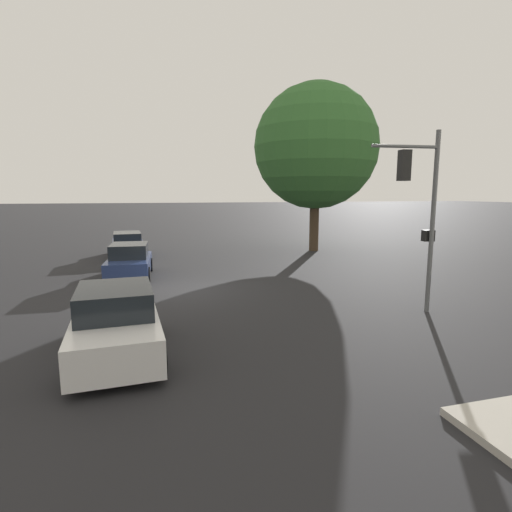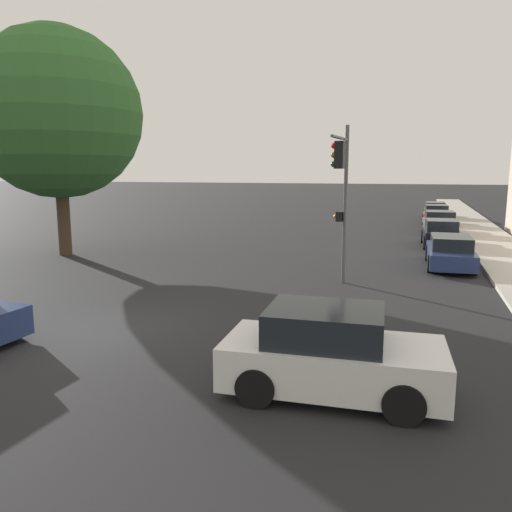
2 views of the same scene
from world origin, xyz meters
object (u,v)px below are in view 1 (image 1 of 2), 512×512
at_px(crossing_car_0, 129,261).
at_px(street_tree, 316,147).
at_px(crossing_car_2, 128,245).
at_px(crossing_car_1, 116,324).
at_px(traffic_signal, 419,197).

bearing_deg(crossing_car_0, street_tree, 119.16).
bearing_deg(crossing_car_2, crossing_car_0, -0.42).
distance_m(crossing_car_0, crossing_car_2, 6.16).
bearing_deg(crossing_car_0, crossing_car_2, -173.67).
height_order(street_tree, crossing_car_1, street_tree).
relative_size(street_tree, crossing_car_0, 2.71).
bearing_deg(street_tree, traffic_signal, -10.71).
bearing_deg(traffic_signal, street_tree, -5.50).
bearing_deg(traffic_signal, crossing_car_0, 52.53).
xyz_separation_m(traffic_signal, crossing_car_2, (-14.29, -9.13, -2.93)).
relative_size(street_tree, traffic_signal, 1.89).
xyz_separation_m(street_tree, crossing_car_0, (5.49, -11.40, -5.95)).
bearing_deg(crossing_car_1, traffic_signal, 94.38).
bearing_deg(street_tree, crossing_car_2, -93.23).
xyz_separation_m(crossing_car_0, crossing_car_1, (9.27, 0.03, 0.06)).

